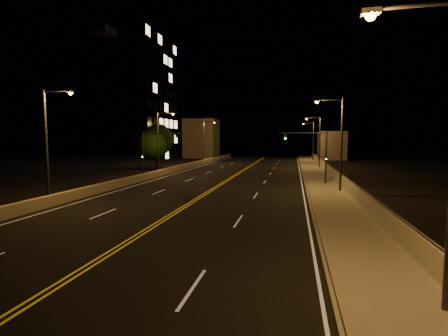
% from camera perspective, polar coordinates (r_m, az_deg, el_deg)
% --- Properties ---
extents(ground, '(160.00, 160.00, 0.00)m').
position_cam_1_polar(ground, '(12.36, -29.49, -19.04)').
color(ground, black).
rests_on(ground, ground).
extents(road, '(18.00, 120.00, 0.02)m').
position_cam_1_polar(road, '(29.76, -2.96, -4.37)').
color(road, black).
rests_on(road, ground).
extents(sidewalk, '(3.60, 120.00, 0.30)m').
position_cam_1_polar(sidewalk, '(28.90, 18.26, -4.63)').
color(sidewalk, gray).
rests_on(sidewalk, ground).
extents(curb, '(0.14, 120.00, 0.15)m').
position_cam_1_polar(curb, '(28.77, 14.53, -4.73)').
color(curb, gray).
rests_on(curb, ground).
extents(parapet_wall, '(0.30, 120.00, 1.00)m').
position_cam_1_polar(parapet_wall, '(29.03, 21.54, -3.39)').
color(parapet_wall, '#9E9A84').
rests_on(parapet_wall, sidewalk).
extents(jersey_barrier, '(0.45, 120.00, 0.81)m').
position_cam_1_polar(jersey_barrier, '(33.54, -19.19, -2.88)').
color(jersey_barrier, '#9E9A84').
rests_on(jersey_barrier, ground).
extents(distant_building_right, '(6.00, 10.00, 6.69)m').
position_cam_1_polar(distant_building_right, '(82.72, 18.33, 3.79)').
color(distant_building_right, gray).
rests_on(distant_building_right, ground).
extents(distant_building_left, '(8.00, 8.00, 9.99)m').
position_cam_1_polar(distant_building_left, '(85.26, -3.97, 5.18)').
color(distant_building_left, gray).
rests_on(distant_building_left, ground).
extents(parapet_rail, '(0.06, 120.00, 0.06)m').
position_cam_1_polar(parapet_rail, '(28.96, 21.57, -2.35)').
color(parapet_rail, black).
rests_on(parapet_rail, parapet_wall).
extents(lane_markings, '(17.32, 116.00, 0.00)m').
position_cam_1_polar(lane_markings, '(29.69, -3.00, -4.37)').
color(lane_markings, silver).
rests_on(lane_markings, road).
extents(streetlight_0, '(2.55, 0.28, 8.50)m').
position_cam_1_polar(streetlight_0, '(10.26, 34.17, 4.37)').
color(streetlight_0, '#2D2D33').
rests_on(streetlight_0, ground).
extents(streetlight_1, '(2.55, 0.28, 8.50)m').
position_cam_1_polar(streetlight_1, '(30.51, 19.45, 4.89)').
color(streetlight_1, '#2D2D33').
rests_on(streetlight_1, ground).
extents(streetlight_2, '(2.55, 0.28, 8.50)m').
position_cam_1_polar(streetlight_2, '(55.25, 16.20, 4.97)').
color(streetlight_2, '#2D2D33').
rests_on(streetlight_2, ground).
extents(streetlight_3, '(2.55, 0.28, 8.50)m').
position_cam_1_polar(streetlight_3, '(73.34, 15.22, 4.98)').
color(streetlight_3, '#2D2D33').
rests_on(streetlight_3, ground).
extents(streetlight_4, '(2.55, 0.28, 8.50)m').
position_cam_1_polar(streetlight_4, '(27.13, -28.33, 4.58)').
color(streetlight_4, '#2D2D33').
rests_on(streetlight_4, ground).
extents(streetlight_5, '(2.55, 0.28, 8.50)m').
position_cam_1_polar(streetlight_5, '(44.38, -11.21, 5.08)').
color(streetlight_5, '#2D2D33').
rests_on(streetlight_5, ground).
extents(streetlight_6, '(2.55, 0.28, 8.50)m').
position_cam_1_polar(streetlight_6, '(65.77, -3.35, 5.16)').
color(streetlight_6, '#2D2D33').
rests_on(streetlight_6, ground).
extents(traffic_signal_right, '(5.11, 0.31, 5.76)m').
position_cam_1_polar(traffic_signal_right, '(35.59, 15.86, 2.93)').
color(traffic_signal_right, '#2D2D33').
rests_on(traffic_signal_right, ground).
extents(traffic_signal_left, '(5.11, 0.31, 5.76)m').
position_cam_1_polar(traffic_signal_left, '(39.14, -12.69, 3.19)').
color(traffic_signal_left, '#2D2D33').
rests_on(traffic_signal_left, ground).
extents(overhead_wires, '(22.00, 0.03, 0.83)m').
position_cam_1_polar(overhead_wires, '(38.68, 0.70, 8.81)').
color(overhead_wires, black).
extents(building_tower, '(24.00, 15.00, 25.46)m').
position_cam_1_polar(building_tower, '(66.56, -20.34, 11.07)').
color(building_tower, gray).
rests_on(building_tower, ground).
extents(tree_0, '(4.52, 4.52, 6.13)m').
position_cam_1_polar(tree_0, '(51.54, -12.56, 3.84)').
color(tree_0, black).
rests_on(tree_0, ground).
extents(tree_1, '(5.57, 5.57, 7.55)m').
position_cam_1_polar(tree_1, '(57.80, -11.66, 4.88)').
color(tree_1, black).
rests_on(tree_1, ground).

